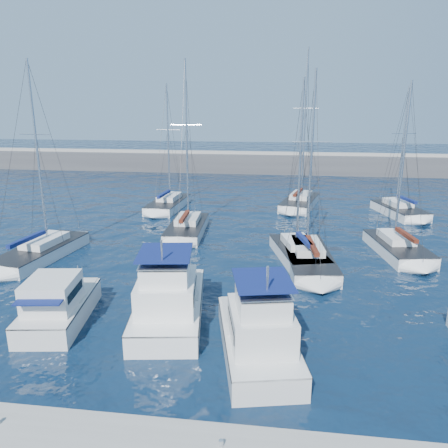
# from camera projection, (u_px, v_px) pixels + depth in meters

# --- Properties ---
(ground) EXTENTS (220.00, 220.00, 0.00)m
(ground) POSITION_uv_depth(u_px,v_px,m) (247.00, 311.00, 25.14)
(ground) COLOR black
(ground) RESTS_ON ground
(breakwater) EXTENTS (160.00, 6.00, 4.45)m
(breakwater) POSITION_uv_depth(u_px,v_px,m) (271.00, 166.00, 74.49)
(breakwater) COLOR #424244
(breakwater) RESTS_ON ground
(dock_cleat_centre) EXTENTS (0.16, 0.16, 0.25)m
(dock_cleat_centre) POSITION_uv_depth(u_px,v_px,m) (221.00, 443.00, 14.44)
(dock_cleat_centre) COLOR silver
(dock_cleat_centre) RESTS_ON dock
(motor_yacht_port_outer) EXTENTS (3.72, 6.57, 3.20)m
(motor_yacht_port_outer) POSITION_uv_depth(u_px,v_px,m) (58.00, 307.00, 23.55)
(motor_yacht_port_outer) COLOR silver
(motor_yacht_port_outer) RESTS_ON ground
(motor_yacht_port_inner) EXTENTS (4.71, 8.73, 4.69)m
(motor_yacht_port_inner) POSITION_uv_depth(u_px,v_px,m) (169.00, 302.00, 23.71)
(motor_yacht_port_inner) COLOR white
(motor_yacht_port_inner) RESTS_ON ground
(motor_yacht_stbd_inner) EXTENTS (4.73, 8.10, 4.69)m
(motor_yacht_stbd_inner) POSITION_uv_depth(u_px,v_px,m) (259.00, 336.00, 20.27)
(motor_yacht_stbd_inner) COLOR silver
(motor_yacht_stbd_inner) RESTS_ON ground
(sailboat_mid_a) EXTENTS (4.19, 8.86, 14.93)m
(sailboat_mid_a) POSITION_uv_depth(u_px,v_px,m) (42.00, 251.00, 33.55)
(sailboat_mid_a) COLOR white
(sailboat_mid_a) RESTS_ON ground
(sailboat_mid_b) EXTENTS (3.43, 8.22, 15.51)m
(sailboat_mid_b) POSITION_uv_depth(u_px,v_px,m) (187.00, 228.00, 39.83)
(sailboat_mid_b) COLOR silver
(sailboat_mid_b) RESTS_ON ground
(sailboat_mid_c) EXTENTS (4.66, 7.67, 13.64)m
(sailboat_mid_c) POSITION_uv_depth(u_px,v_px,m) (298.00, 253.00, 33.27)
(sailboat_mid_c) COLOR white
(sailboat_mid_c) RESTS_ON ground
(sailboat_mid_d) EXTENTS (4.02, 9.23, 14.19)m
(sailboat_mid_d) POSITION_uv_depth(u_px,v_px,m) (308.00, 258.00, 32.25)
(sailboat_mid_d) COLOR silver
(sailboat_mid_d) RESTS_ON ground
(sailboat_mid_e) EXTENTS (4.22, 7.91, 13.51)m
(sailboat_mid_e) POSITION_uv_depth(u_px,v_px,m) (397.00, 248.00, 34.44)
(sailboat_mid_e) COLOR white
(sailboat_mid_e) RESTS_ON ground
(sailboat_back_a) EXTENTS (3.59, 8.26, 13.84)m
(sailboat_back_a) POSITION_uv_depth(u_px,v_px,m) (168.00, 204.00, 49.08)
(sailboat_back_a) COLOR white
(sailboat_back_a) RESTS_ON ground
(sailboat_back_b) EXTENTS (5.00, 8.93, 17.60)m
(sailboat_back_b) POSITION_uv_depth(u_px,v_px,m) (300.00, 202.00, 49.94)
(sailboat_back_b) COLOR silver
(sailboat_back_b) RESTS_ON ground
(sailboat_back_c) EXTENTS (4.93, 7.75, 13.51)m
(sailboat_back_c) POSITION_uv_depth(u_px,v_px,m) (399.00, 210.00, 46.28)
(sailboat_back_c) COLOR white
(sailboat_back_c) RESTS_ON ground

